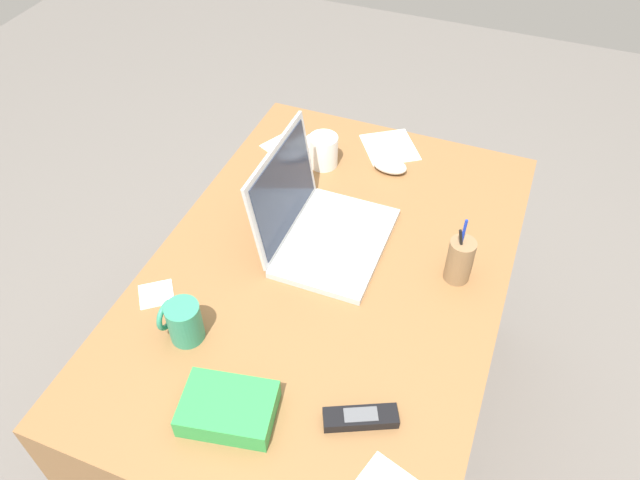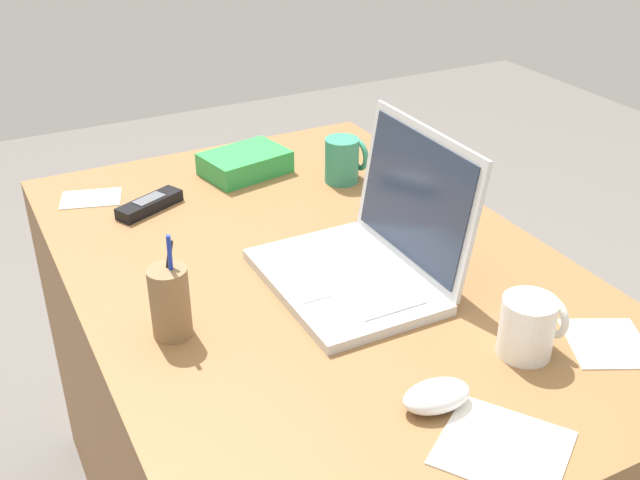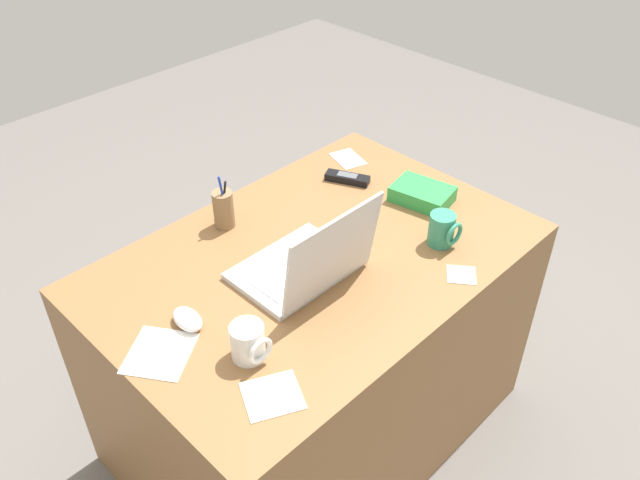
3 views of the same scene
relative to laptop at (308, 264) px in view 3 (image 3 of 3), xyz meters
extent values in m
plane|color=slate|center=(-0.08, -0.06, -0.81)|extent=(6.00, 6.00, 0.00)
cube|color=olive|center=(-0.08, -0.06, -0.43)|extent=(1.25, 0.84, 0.76)
cube|color=silver|center=(0.00, -0.05, -0.04)|extent=(0.33, 0.24, 0.02)
cube|color=silver|center=(0.00, -0.03, -0.03)|extent=(0.27, 0.12, 0.00)
cube|color=silver|center=(0.00, -0.12, -0.03)|extent=(0.09, 0.05, 0.00)
cube|color=silver|center=(0.00, 0.09, 0.09)|extent=(0.32, 0.04, 0.24)
cube|color=#283347|center=(0.00, 0.09, 0.09)|extent=(0.29, 0.03, 0.21)
ellipsoid|color=white|center=(0.33, -0.09, -0.03)|extent=(0.07, 0.10, 0.04)
cylinder|color=white|center=(0.29, 0.10, -0.01)|extent=(0.08, 0.08, 0.09)
torus|color=white|center=(0.29, 0.15, 0.00)|extent=(0.07, 0.01, 0.07)
cylinder|color=#338C6B|center=(-0.38, 0.16, 0.00)|extent=(0.07, 0.07, 0.10)
torus|color=#338C6B|center=(-0.38, 0.20, 0.00)|extent=(0.07, 0.01, 0.07)
cube|color=black|center=(-0.44, -0.26, -0.04)|extent=(0.10, 0.15, 0.02)
cube|color=#595B60|center=(-0.44, -0.26, -0.03)|extent=(0.06, 0.07, 0.00)
cylinder|color=olive|center=(0.00, -0.35, 0.01)|extent=(0.06, 0.06, 0.12)
cylinder|color=#1933B2|center=(0.00, -0.35, 0.05)|extent=(0.02, 0.01, 0.15)
cylinder|color=black|center=(0.00, -0.35, 0.04)|extent=(0.01, 0.04, 0.14)
cube|color=green|center=(-0.52, -0.01, -0.03)|extent=(0.16, 0.20, 0.05)
cube|color=white|center=(-0.55, -0.36, -0.05)|extent=(0.12, 0.14, 0.00)
cube|color=white|center=(0.44, -0.05, -0.05)|extent=(0.21, 0.21, 0.00)
cube|color=white|center=(-0.31, 0.29, -0.05)|extent=(0.11, 0.11, 0.00)
cube|color=white|center=(0.34, 0.23, -0.05)|extent=(0.17, 0.16, 0.00)
camera|label=1|loc=(-1.02, -0.40, 1.06)|focal=34.45mm
camera|label=2|loc=(0.99, -0.61, 0.66)|focal=43.37mm
camera|label=3|loc=(0.93, 0.97, 1.11)|focal=36.59mm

